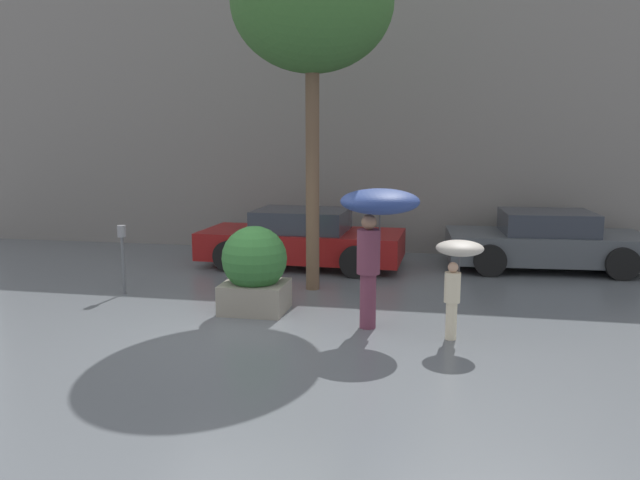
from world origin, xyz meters
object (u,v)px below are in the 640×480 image
Objects in this scene: person_adult at (377,216)px; parking_meter at (122,245)px; person_child at (457,263)px; parked_car_near at (302,239)px; street_tree at (312,4)px; parked_car_far at (546,242)px; planter_box at (255,269)px.

parking_meter is at bearing 157.12° from person_adult.
person_child is at bearing -13.81° from parking_meter.
street_tree is (0.63, -1.93, 4.29)m from parked_car_near.
person_child reaches higher than parked_car_far.
parked_car_far is at bearing 33.33° from person_child.
person_adult is 0.47× the size of parked_car_near.
person_child is (1.10, -0.27, -0.56)m from person_adult.
person_child is 5.28m from parked_car_far.
street_tree reaches higher than parked_car_far.
parked_car_near and parked_car_far have the same top height.
planter_box is 2.61m from parking_meter.
planter_box is 1.12× the size of parking_meter.
parking_meter is (-4.45, 1.09, -0.74)m from person_adult.
parking_meter is (-7.44, -3.54, 0.31)m from parked_car_far.
parked_car_near is (-0.04, 3.49, -0.11)m from planter_box.
person_adult is (1.93, -0.49, 0.93)m from planter_box.
parked_car_far is 0.66× the size of street_tree.
parked_car_near is at bearing 108.00° from street_tree.
planter_box is 2.20m from person_adult.
street_tree is 5.15m from parking_meter.
street_tree reaches higher than person_child.
parking_meter is (-5.55, 1.36, -0.18)m from person_child.
parked_car_far is 8.25m from parking_meter.
person_child is at bearing 155.55° from parked_car_far.
planter_box is at bearing 126.80° from parked_car_far.
person_adult is at bearing -13.77° from parking_meter.
parking_meter is at bearing 130.61° from person_child.
parked_car_near is at bearing 94.15° from parked_car_far.
parked_car_far is (1.89, 4.90, -0.49)m from person_child.
street_tree is at bearing 17.08° from parking_meter.
planter_box reaches higher than parked_car_near.
parking_meter reaches higher than parked_car_far.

